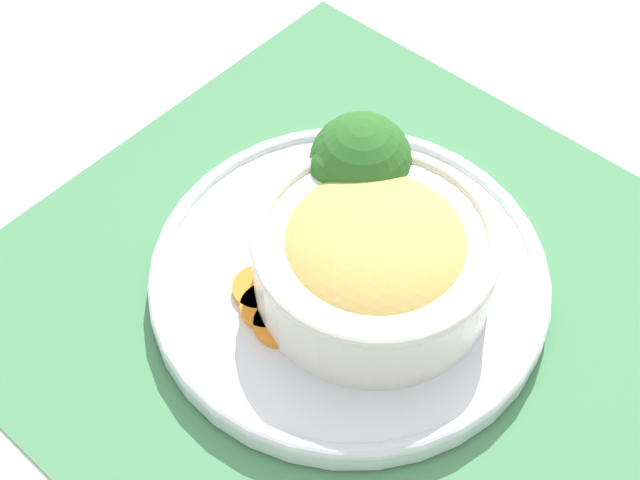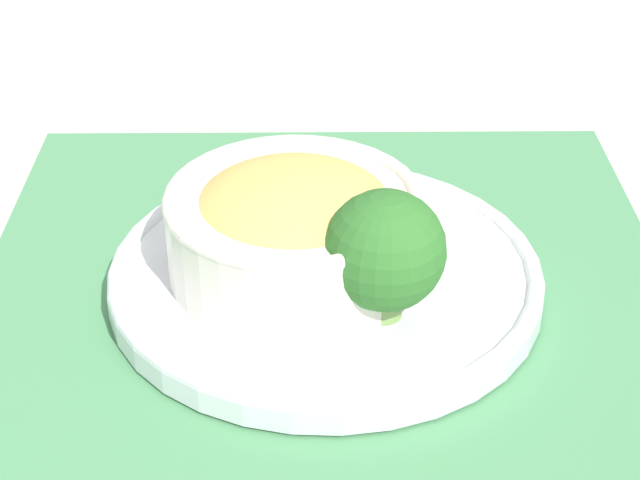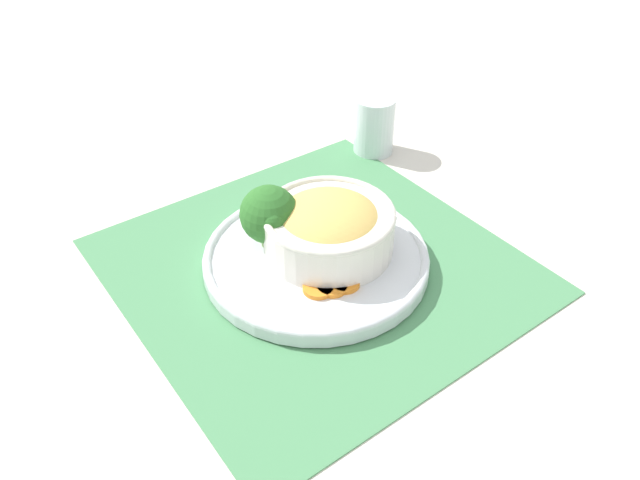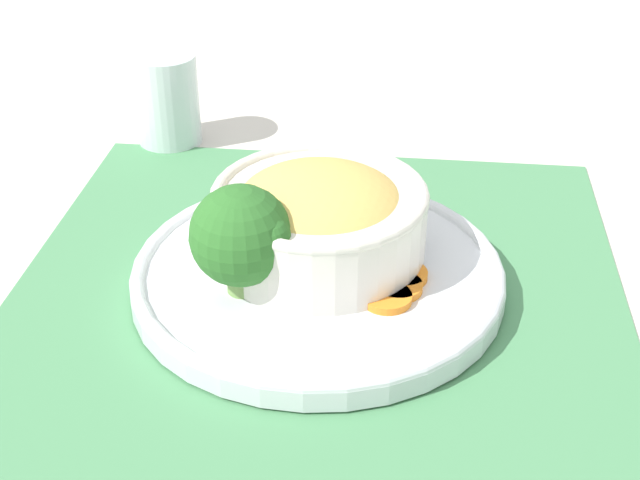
{
  "view_description": "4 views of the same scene",
  "coord_description": "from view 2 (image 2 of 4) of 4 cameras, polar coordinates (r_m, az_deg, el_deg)",
  "views": [
    {
      "loc": [
        -0.3,
        -0.22,
        0.53
      ],
      "look_at": [
        -0.01,
        0.02,
        0.05
      ],
      "focal_mm": 50.0,
      "sensor_mm": 36.0,
      "label": 1
    },
    {
      "loc": [
        0.58,
        -0.04,
        0.41
      ],
      "look_at": [
        0.01,
        -0.0,
        0.05
      ],
      "focal_mm": 60.0,
      "sensor_mm": 36.0,
      "label": 2
    },
    {
      "loc": [
        -0.47,
        0.38,
        0.52
      ],
      "look_at": [
        -0.01,
        0.01,
        0.05
      ],
      "focal_mm": 35.0,
      "sensor_mm": 36.0,
      "label": 3
    },
    {
      "loc": [
        -0.04,
        0.57,
        0.4
      ],
      "look_at": [
        -0.0,
        -0.01,
        0.04
      ],
      "focal_mm": 50.0,
      "sensor_mm": 36.0,
      "label": 4
    }
  ],
  "objects": [
    {
      "name": "ground_plane",
      "position": [
        0.72,
        0.29,
        -2.86
      ],
      "size": [
        4.0,
        4.0,
        0.0
      ],
      "primitive_type": "plane",
      "color": "beige"
    },
    {
      "name": "placemat",
      "position": [
        0.71,
        0.29,
        -2.73
      ],
      "size": [
        0.49,
        0.49,
        0.0
      ],
      "color": "#4C8C59",
      "rests_on": "ground_plane"
    },
    {
      "name": "plate",
      "position": [
        0.71,
        0.3,
        -1.85
      ],
      "size": [
        0.29,
        0.29,
        0.02
      ],
      "color": "silver",
      "rests_on": "placemat"
    },
    {
      "name": "bowl",
      "position": [
        0.68,
        -1.38,
        0.77
      ],
      "size": [
        0.17,
        0.17,
        0.07
      ],
      "color": "silver",
      "rests_on": "plate"
    },
    {
      "name": "broccoli_floret",
      "position": [
        0.64,
        3.5,
        -0.54
      ],
      "size": [
        0.07,
        0.07,
        0.08
      ],
      "color": "#759E51",
      "rests_on": "plate"
    },
    {
      "name": "carrot_slice_near",
      "position": [
        0.75,
        3.03,
        1.0
      ],
      "size": [
        0.04,
        0.04,
        0.01
      ],
      "color": "orange",
      "rests_on": "plate"
    },
    {
      "name": "carrot_slice_middle",
      "position": [
        0.76,
        1.88,
        1.29
      ],
      "size": [
        0.04,
        0.04,
        0.01
      ],
      "color": "orange",
      "rests_on": "plate"
    },
    {
      "name": "carrot_slice_far",
      "position": [
        0.76,
        0.64,
        1.42
      ],
      "size": [
        0.04,
        0.04,
        0.01
      ],
      "color": "orange",
      "rests_on": "plate"
    }
  ]
}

